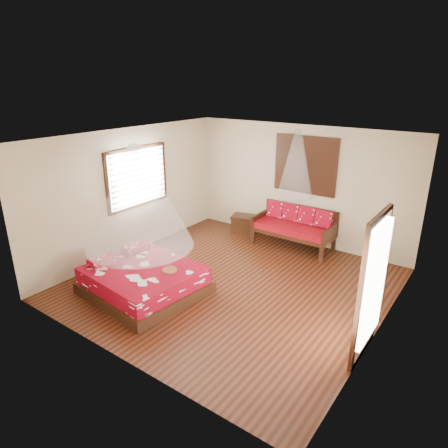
{
  "coord_description": "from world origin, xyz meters",
  "views": [
    {
      "loc": [
        3.92,
        -5.69,
        3.8
      ],
      "look_at": [
        -0.28,
        0.11,
        1.15
      ],
      "focal_mm": 32.0,
      "sensor_mm": 36.0,
      "label": 1
    }
  ],
  "objects": [
    {
      "name": "room",
      "position": [
        0.0,
        0.0,
        1.4
      ],
      "size": [
        5.54,
        5.54,
        2.84
      ],
      "color": "black",
      "rests_on": "ground"
    },
    {
      "name": "bed",
      "position": [
        -1.16,
        -1.23,
        0.25
      ],
      "size": [
        2.15,
        1.98,
        0.63
      ],
      "rotation": [
        0.0,
        0.0,
        -0.1
      ],
      "color": "black",
      "rests_on": "floor"
    },
    {
      "name": "daybed",
      "position": [
        0.13,
        2.38,
        0.52
      ],
      "size": [
        1.86,
        0.83,
        0.96
      ],
      "color": "black",
      "rests_on": "floor"
    },
    {
      "name": "storage_chest",
      "position": [
        -1.31,
        2.45,
        0.23
      ],
      "size": [
        0.76,
        0.64,
        0.45
      ],
      "rotation": [
        0.0,
        0.0,
        0.29
      ],
      "color": "black",
      "rests_on": "floor"
    },
    {
      "name": "shutter_panel",
      "position": [
        0.13,
        2.72,
        1.9
      ],
      "size": [
        1.52,
        0.06,
        1.32
      ],
      "color": "black",
      "rests_on": "wall_back"
    },
    {
      "name": "window_left",
      "position": [
        -2.71,
        0.2,
        1.7
      ],
      "size": [
        0.1,
        1.74,
        1.34
      ],
      "color": "black",
      "rests_on": "wall_left"
    },
    {
      "name": "glazed_door",
      "position": [
        2.72,
        -0.6,
        1.07
      ],
      "size": [
        0.08,
        1.02,
        2.16
      ],
      "color": "black",
      "rests_on": "floor"
    },
    {
      "name": "wine_tray",
      "position": [
        -0.67,
        -1.02,
        0.56
      ],
      "size": [
        0.26,
        0.26,
        0.21
      ],
      "rotation": [
        0.0,
        0.0,
        -0.16
      ],
      "color": "brown",
      "rests_on": "bed"
    },
    {
      "name": "mosquito_net_main",
      "position": [
        -1.15,
        -1.23,
        1.85
      ],
      "size": [
        1.9,
        1.9,
        1.8
      ],
      "primitive_type": "cone",
      "color": "white",
      "rests_on": "ceiling"
    },
    {
      "name": "mosquito_net_daybed",
      "position": [
        0.13,
        2.25,
        2.0
      ],
      "size": [
        0.8,
        0.8,
        1.5
      ],
      "primitive_type": "cone",
      "color": "white",
      "rests_on": "ceiling"
    }
  ]
}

